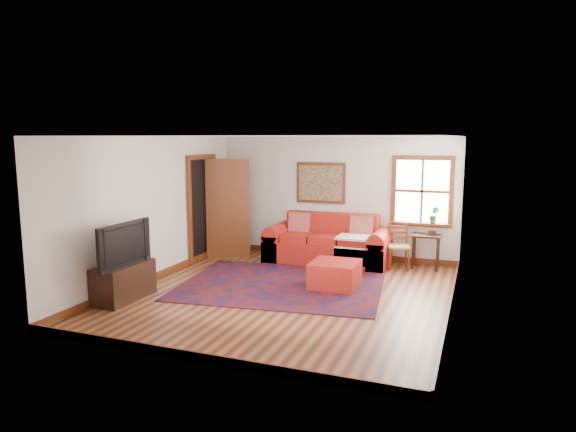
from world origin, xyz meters
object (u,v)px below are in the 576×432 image
at_px(side_table, 426,241).
at_px(red_leather_sofa, 328,246).
at_px(media_cabinet, 124,282).
at_px(red_ottoman, 335,275).
at_px(ladder_back_chair, 398,244).

bearing_deg(side_table, red_leather_sofa, -175.41).
bearing_deg(media_cabinet, red_ottoman, 31.94).
relative_size(red_leather_sofa, media_cabinet, 2.37).
relative_size(ladder_back_chair, media_cabinet, 0.84).
height_order(red_leather_sofa, ladder_back_chair, red_leather_sofa).
bearing_deg(ladder_back_chair, red_ottoman, -114.67).
relative_size(red_ottoman, ladder_back_chair, 0.89).
distance_m(side_table, ladder_back_chair, 0.52).
height_order(red_leather_sofa, media_cabinet, red_leather_sofa).
height_order(red_ottoman, side_table, side_table).
bearing_deg(media_cabinet, ladder_back_chair, 43.72).
bearing_deg(ladder_back_chair, red_leather_sofa, -179.10).
bearing_deg(ladder_back_chair, side_table, 14.51).
relative_size(red_ottoman, side_table, 1.17).
xyz_separation_m(red_leather_sofa, side_table, (1.89, 0.15, 0.22)).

